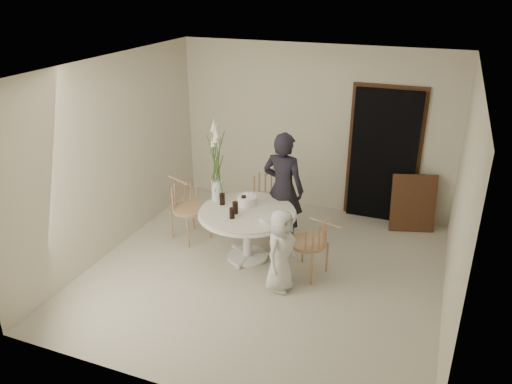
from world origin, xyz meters
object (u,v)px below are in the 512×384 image
(flower_vase, at_px, (216,163))
(girl, at_px, (283,189))
(table, at_px, (247,218))
(birthday_cake, at_px, (247,200))
(chair_right, at_px, (316,240))
(chair_left, at_px, (184,201))
(chair_far, at_px, (268,191))
(boy, at_px, (281,251))

(flower_vase, bearing_deg, girl, 28.53)
(table, xyz_separation_m, birthday_cake, (-0.07, 0.18, 0.18))
(chair_right, bearing_deg, chair_left, -84.02)
(chair_left, height_order, birthday_cake, birthday_cake)
(table, distance_m, flower_vase, 0.87)
(table, height_order, girl, girl)
(chair_far, height_order, girl, girl)
(chair_left, relative_size, birthday_cake, 3.36)
(chair_far, bearing_deg, boy, -61.10)
(chair_left, bearing_deg, flower_vase, -75.37)
(boy, bearing_deg, girl, 28.04)
(girl, distance_m, birthday_cake, 0.58)
(chair_far, relative_size, boy, 0.84)
(chair_left, bearing_deg, chair_far, -30.00)
(girl, relative_size, boy, 1.56)
(chair_right, height_order, birthday_cake, birthday_cake)
(table, height_order, flower_vase, flower_vase)
(chair_right, height_order, flower_vase, flower_vase)
(boy, bearing_deg, chair_far, 35.96)
(flower_vase, bearing_deg, chair_left, 170.03)
(table, relative_size, birthday_cake, 5.04)
(chair_far, xyz_separation_m, flower_vase, (-0.45, -0.85, 0.70))
(table, bearing_deg, girl, 64.02)
(girl, distance_m, boy, 1.25)
(flower_vase, bearing_deg, table, -18.07)
(table, distance_m, chair_far, 1.02)
(girl, relative_size, birthday_cake, 6.40)
(table, height_order, chair_right, chair_right)
(chair_right, relative_size, flower_vase, 0.71)
(chair_far, bearing_deg, table, -82.20)
(chair_far, bearing_deg, flower_vase, -114.14)
(chair_right, distance_m, boy, 0.54)
(table, xyz_separation_m, flower_vase, (-0.52, 0.17, 0.67))
(chair_right, xyz_separation_m, flower_vase, (-1.51, 0.28, 0.75))
(flower_vase, bearing_deg, birthday_cake, 1.44)
(boy, height_order, birthday_cake, boy)
(boy, bearing_deg, chair_left, 76.27)
(birthday_cake, distance_m, flower_vase, 0.67)
(girl, xyz_separation_m, boy, (0.36, -1.16, -0.30))
(chair_right, relative_size, chair_left, 0.95)
(girl, xyz_separation_m, birthday_cake, (-0.38, -0.44, -0.05))
(table, xyz_separation_m, girl, (0.30, 0.62, 0.23))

